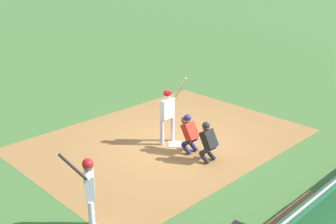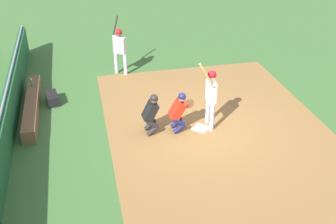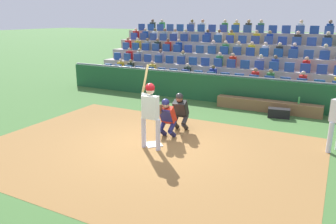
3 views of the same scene
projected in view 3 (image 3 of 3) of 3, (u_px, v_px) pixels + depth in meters
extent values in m
plane|color=#3E6830|center=(154.00, 145.00, 9.51)|extent=(160.00, 160.00, 0.00)
cube|color=olive|center=(145.00, 151.00, 9.08)|extent=(9.13, 6.69, 0.01)
cube|color=white|center=(154.00, 144.00, 9.50)|extent=(0.62, 0.62, 0.02)
cylinder|color=silver|center=(158.00, 135.00, 8.99)|extent=(0.14, 0.14, 0.89)
cylinder|color=silver|center=(144.00, 132.00, 9.21)|extent=(0.14, 0.14, 0.89)
cube|color=silver|center=(150.00, 107.00, 8.89)|extent=(0.45, 0.24, 0.63)
sphere|color=beige|center=(150.00, 90.00, 8.76)|extent=(0.23, 0.23, 0.23)
sphere|color=red|center=(150.00, 88.00, 8.74)|extent=(0.26, 0.26, 0.26)
cylinder|color=silver|center=(149.00, 96.00, 8.85)|extent=(0.48, 0.16, 0.14)
cylinder|color=silver|center=(144.00, 95.00, 8.94)|extent=(0.18, 0.15, 0.13)
cylinder|color=tan|center=(145.00, 79.00, 9.07)|extent=(0.14, 0.50, 0.77)
sphere|color=black|center=(142.00, 94.00, 8.98)|extent=(0.06, 0.06, 0.06)
cylinder|color=#1D1F50|center=(172.00, 133.00, 9.98)|extent=(0.15, 0.39, 0.34)
cylinder|color=#1D1F50|center=(172.00, 127.00, 9.91)|extent=(0.15, 0.38, 0.33)
cylinder|color=#1D1F50|center=(163.00, 132.00, 10.11)|extent=(0.15, 0.39, 0.34)
cylinder|color=#1D1F50|center=(163.00, 125.00, 10.05)|extent=(0.15, 0.38, 0.33)
cube|color=red|center=(168.00, 115.00, 9.90)|extent=(0.43, 0.49, 0.60)
cube|color=#1D1F50|center=(166.00, 116.00, 9.80)|extent=(0.39, 0.28, 0.43)
sphere|color=#A7795D|center=(166.00, 105.00, 9.68)|extent=(0.22, 0.22, 0.22)
cube|color=black|center=(166.00, 105.00, 9.68)|extent=(0.20, 0.14, 0.19)
sphere|color=#1D1F50|center=(165.00, 103.00, 9.67)|extent=(0.24, 0.24, 0.24)
cylinder|color=brown|center=(159.00, 109.00, 9.61)|extent=(0.08, 0.30, 0.30)
cylinder|color=red|center=(161.00, 110.00, 9.80)|extent=(0.16, 0.40, 0.22)
cylinder|color=#252424|center=(185.00, 126.00, 10.63)|extent=(0.16, 0.39, 0.34)
cylinder|color=#252424|center=(185.00, 120.00, 10.57)|extent=(0.16, 0.39, 0.33)
cylinder|color=#252424|center=(176.00, 125.00, 10.76)|extent=(0.16, 0.39, 0.34)
cylinder|color=#252424|center=(176.00, 119.00, 10.70)|extent=(0.16, 0.39, 0.33)
cube|color=black|center=(181.00, 108.00, 10.56)|extent=(0.45, 0.49, 0.60)
cube|color=#252424|center=(179.00, 109.00, 10.46)|extent=(0.39, 0.28, 0.43)
sphere|color=brown|center=(179.00, 99.00, 10.35)|extent=(0.22, 0.22, 0.22)
cube|color=black|center=(179.00, 99.00, 10.35)|extent=(0.20, 0.14, 0.19)
sphere|color=#252424|center=(179.00, 97.00, 10.33)|extent=(0.24, 0.24, 0.24)
cube|color=#1D552E|center=(218.00, 89.00, 14.13)|extent=(15.62, 0.24, 1.15)
cylinder|color=gray|center=(219.00, 75.00, 13.96)|extent=(15.62, 0.07, 0.07)
cube|color=brown|center=(267.00, 106.00, 12.79)|extent=(3.97, 0.40, 0.44)
cylinder|color=green|center=(299.00, 100.00, 12.22)|extent=(0.07, 0.07, 0.25)
cube|color=black|center=(279.00, 113.00, 12.04)|extent=(0.81, 0.47, 0.34)
cylinder|color=silver|center=(330.00, 138.00, 8.85)|extent=(0.18, 0.18, 0.86)
cube|color=#A49A91|center=(232.00, 87.00, 16.08)|extent=(16.24, 0.94, 0.54)
cube|color=#1F498C|center=(319.00, 85.00, 14.14)|extent=(0.44, 0.10, 0.42)
cube|color=navy|center=(302.00, 83.00, 14.45)|extent=(0.44, 0.10, 0.42)
cube|color=red|center=(302.00, 81.00, 14.64)|extent=(0.32, 0.22, 0.52)
sphere|color=#CEA88E|center=(303.00, 73.00, 14.54)|extent=(0.19, 0.19, 0.19)
cube|color=#2B428E|center=(285.00, 82.00, 14.75)|extent=(0.44, 0.10, 0.42)
cube|color=navy|center=(269.00, 81.00, 15.06)|extent=(0.44, 0.10, 0.42)
cube|color=#2F6B32|center=(270.00, 79.00, 15.25)|extent=(0.32, 0.22, 0.52)
sphere|color=#A3764F|center=(271.00, 71.00, 15.15)|extent=(0.19, 0.19, 0.19)
cube|color=#2C4792|center=(254.00, 79.00, 15.37)|extent=(0.44, 0.10, 0.42)
cube|color=red|center=(255.00, 77.00, 15.56)|extent=(0.32, 0.22, 0.52)
sphere|color=#A2764F|center=(256.00, 70.00, 15.46)|extent=(0.19, 0.19, 0.19)
cube|color=#294794|center=(239.00, 78.00, 15.67)|extent=(0.44, 0.10, 0.42)
cube|color=navy|center=(225.00, 77.00, 15.98)|extent=(0.44, 0.10, 0.42)
cube|color=#2C4A8F|center=(211.00, 76.00, 16.29)|extent=(0.44, 0.10, 0.42)
cube|color=navy|center=(213.00, 74.00, 16.48)|extent=(0.32, 0.22, 0.52)
sphere|color=brown|center=(213.00, 67.00, 16.38)|extent=(0.19, 0.19, 0.19)
cube|color=#244896|center=(198.00, 75.00, 16.59)|extent=(0.44, 0.10, 0.42)
cube|color=#2D3D95|center=(186.00, 74.00, 16.90)|extent=(0.44, 0.10, 0.42)
cube|color=#1E2A22|center=(187.00, 72.00, 17.09)|extent=(0.32, 0.22, 0.52)
sphere|color=beige|center=(188.00, 65.00, 16.99)|extent=(0.19, 0.19, 0.19)
cube|color=navy|center=(173.00, 73.00, 17.21)|extent=(0.44, 0.10, 0.42)
cube|color=#27408E|center=(162.00, 72.00, 17.51)|extent=(0.44, 0.10, 0.42)
cube|color=navy|center=(150.00, 71.00, 17.82)|extent=(0.44, 0.10, 0.42)
cube|color=gold|center=(152.00, 69.00, 18.01)|extent=(0.32, 0.22, 0.52)
sphere|color=#DBA184|center=(152.00, 63.00, 17.91)|extent=(0.19, 0.19, 0.19)
cube|color=navy|center=(139.00, 70.00, 18.12)|extent=(0.44, 0.10, 0.42)
cube|color=navy|center=(129.00, 69.00, 18.43)|extent=(0.44, 0.10, 0.42)
cube|color=black|center=(131.00, 67.00, 18.62)|extent=(0.32, 0.22, 0.52)
sphere|color=#B1824C|center=(131.00, 61.00, 18.52)|extent=(0.19, 0.19, 0.19)
cube|color=#294290|center=(118.00, 68.00, 18.74)|extent=(0.44, 0.10, 0.42)
cube|color=gold|center=(121.00, 67.00, 18.93)|extent=(0.32, 0.22, 0.52)
sphere|color=beige|center=(120.00, 60.00, 18.83)|extent=(0.19, 0.19, 0.19)
cube|color=#234790|center=(108.00, 67.00, 19.04)|extent=(0.44, 0.10, 0.42)
cube|color=#A49A91|center=(238.00, 78.00, 16.81)|extent=(16.24, 0.94, 1.08)
cube|color=#2C408D|center=(322.00, 69.00, 14.80)|extent=(0.44, 0.10, 0.42)
cube|color=navy|center=(305.00, 68.00, 15.10)|extent=(0.44, 0.10, 0.42)
cube|color=red|center=(306.00, 66.00, 15.29)|extent=(0.32, 0.22, 0.52)
sphere|color=tan|center=(307.00, 59.00, 15.19)|extent=(0.19, 0.19, 0.19)
cube|color=#284995|center=(289.00, 67.00, 15.41)|extent=(0.44, 0.10, 0.42)
cube|color=#264997|center=(274.00, 66.00, 15.71)|extent=(0.44, 0.10, 0.42)
cube|color=navy|center=(275.00, 64.00, 15.91)|extent=(0.32, 0.22, 0.52)
sphere|color=brown|center=(276.00, 57.00, 15.81)|extent=(0.19, 0.19, 0.19)
cube|color=#253D94|center=(259.00, 65.00, 16.02)|extent=(0.44, 0.10, 0.42)
cube|color=gray|center=(260.00, 64.00, 16.21)|extent=(0.32, 0.22, 0.52)
sphere|color=beige|center=(261.00, 56.00, 16.11)|extent=(0.19, 0.19, 0.19)
cube|color=#24488A|center=(245.00, 64.00, 16.33)|extent=(0.44, 0.10, 0.42)
cube|color=#2D448A|center=(231.00, 63.00, 16.63)|extent=(0.44, 0.10, 0.42)
cube|color=red|center=(233.00, 62.00, 16.83)|extent=(0.32, 0.22, 0.52)
sphere|color=tan|center=(233.00, 55.00, 16.73)|extent=(0.19, 0.19, 0.19)
cube|color=#27458F|center=(218.00, 63.00, 16.94)|extent=(0.44, 0.10, 0.42)
cube|color=#27733C|center=(220.00, 61.00, 17.13)|extent=(0.32, 0.22, 0.52)
sphere|color=beige|center=(220.00, 54.00, 17.03)|extent=(0.19, 0.19, 0.19)
cube|color=#264193|center=(205.00, 62.00, 17.25)|extent=(0.44, 0.10, 0.42)
cube|color=#234893|center=(193.00, 61.00, 17.55)|extent=(0.44, 0.10, 0.42)
cube|color=navy|center=(181.00, 60.00, 17.86)|extent=(0.44, 0.10, 0.42)
cube|color=gray|center=(183.00, 59.00, 18.05)|extent=(0.32, 0.22, 0.52)
sphere|color=#A47F4F|center=(183.00, 52.00, 17.95)|extent=(0.19, 0.19, 0.19)
cube|color=navy|center=(170.00, 60.00, 18.17)|extent=(0.44, 0.10, 0.42)
cube|color=navy|center=(158.00, 59.00, 18.47)|extent=(0.44, 0.10, 0.42)
cube|color=gray|center=(160.00, 57.00, 18.66)|extent=(0.32, 0.22, 0.52)
sphere|color=brown|center=(160.00, 51.00, 18.56)|extent=(0.19, 0.19, 0.19)
cube|color=#294495|center=(148.00, 58.00, 18.78)|extent=(0.44, 0.10, 0.42)
cube|color=navy|center=(137.00, 57.00, 19.08)|extent=(0.44, 0.10, 0.42)
cube|color=#929696|center=(139.00, 56.00, 19.28)|extent=(0.32, 0.22, 0.52)
sphere|color=#D8AF7C|center=(139.00, 50.00, 19.18)|extent=(0.19, 0.19, 0.19)
cube|color=#284A8F|center=(127.00, 57.00, 19.39)|extent=(0.44, 0.10, 0.42)
cube|color=red|center=(129.00, 56.00, 19.58)|extent=(0.32, 0.22, 0.52)
sphere|color=tan|center=(129.00, 49.00, 19.48)|extent=(0.19, 0.19, 0.19)
cube|color=#1F4293|center=(117.00, 56.00, 19.70)|extent=(0.44, 0.10, 0.42)
cube|color=#A49A91|center=(243.00, 70.00, 17.54)|extent=(16.24, 0.94, 1.61)
cube|color=#204193|center=(325.00, 55.00, 15.45)|extent=(0.44, 0.10, 0.42)
cube|color=gray|center=(325.00, 54.00, 15.64)|extent=(0.32, 0.22, 0.52)
sphere|color=#CAB18A|center=(326.00, 46.00, 15.54)|extent=(0.19, 0.19, 0.19)
cube|color=#274992|center=(309.00, 54.00, 15.76)|extent=(0.44, 0.10, 0.42)
cube|color=#294992|center=(293.00, 54.00, 16.06)|extent=(0.44, 0.10, 0.42)
cube|color=navy|center=(294.00, 52.00, 16.25)|extent=(0.32, 0.22, 0.52)
sphere|color=beige|center=(295.00, 45.00, 16.15)|extent=(0.19, 0.19, 0.19)
cube|color=navy|center=(278.00, 53.00, 16.37)|extent=(0.44, 0.10, 0.42)
cube|color=black|center=(279.00, 51.00, 16.56)|extent=(0.32, 0.22, 0.52)
sphere|color=beige|center=(280.00, 44.00, 16.46)|extent=(0.19, 0.19, 0.19)
cube|color=#1E4997|center=(264.00, 52.00, 16.67)|extent=(0.44, 0.10, 0.42)
cube|color=silver|center=(265.00, 51.00, 16.87)|extent=(0.32, 0.22, 0.52)
sphere|color=beige|center=(266.00, 44.00, 16.77)|extent=(0.19, 0.19, 0.19)
cube|color=#234196|center=(250.00, 52.00, 16.98)|extent=(0.44, 0.10, 0.42)
cube|color=gold|center=(251.00, 50.00, 17.17)|extent=(0.32, 0.22, 0.52)
sphere|color=beige|center=(252.00, 43.00, 17.07)|extent=(0.19, 0.19, 0.19)
cube|color=#26448D|center=(237.00, 51.00, 17.29)|extent=(0.44, 0.10, 0.42)
cube|color=gray|center=(238.00, 50.00, 17.48)|extent=(0.32, 0.22, 0.52)
sphere|color=beige|center=(239.00, 43.00, 17.38)|extent=(0.19, 0.19, 0.19)
cube|color=#214493|center=(224.00, 50.00, 17.59)|extent=(0.44, 0.10, 0.42)
cube|color=#2C733D|center=(226.00, 49.00, 17.79)|extent=(0.32, 0.22, 0.52)
sphere|color=beige|center=(226.00, 42.00, 17.69)|extent=(0.19, 0.19, 0.19)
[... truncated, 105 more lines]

